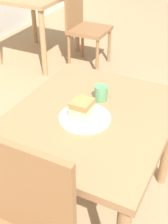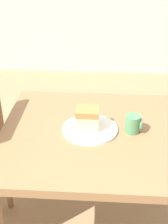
{
  "view_description": "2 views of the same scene",
  "coord_description": "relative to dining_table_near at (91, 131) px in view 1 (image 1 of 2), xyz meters",
  "views": [
    {
      "loc": [
        -1.15,
        -0.01,
        1.64
      ],
      "look_at": [
        -0.02,
        0.56,
        0.78
      ],
      "focal_mm": 50.0,
      "sensor_mm": 36.0,
      "label": 1
    },
    {
      "loc": [
        0.05,
        -0.68,
        1.55
      ],
      "look_at": [
        -0.03,
        0.62,
        0.79
      ],
      "focal_mm": 50.0,
      "sensor_mm": 36.0,
      "label": 2
    }
  ],
  "objects": [
    {
      "name": "plate",
      "position": [
        -0.06,
        0.01,
        0.11
      ],
      "size": [
        0.26,
        0.26,
        0.01
      ],
      "color": "white",
      "rests_on": "dining_table_near"
    },
    {
      "name": "chair_far_corner",
      "position": [
        1.9,
        1.0,
        -0.13
      ],
      "size": [
        0.42,
        0.42,
        0.92
      ],
      "rotation": [
        0.0,
        0.0,
        0.01
      ],
      "color": "brown",
      "rests_on": "ground_plane"
    },
    {
      "name": "cake_slice",
      "position": [
        -0.06,
        0.02,
        0.17
      ],
      "size": [
        0.11,
        0.1,
        0.1
      ],
      "color": "#E5CC89",
      "rests_on": "plate"
    },
    {
      "name": "dining_table_near",
      "position": [
        0.0,
        0.0,
        0.0
      ],
      "size": [
        0.96,
        0.81,
        0.73
      ],
      "color": "olive",
      "rests_on": "ground_plane"
    },
    {
      "name": "coffee_mug",
      "position": [
        0.15,
        0.01,
        0.15
      ],
      "size": [
        0.08,
        0.07,
        0.09
      ],
      "color": "#4C8456",
      "rests_on": "dining_table_near"
    },
    {
      "name": "dining_table_far",
      "position": [
        1.81,
        1.57,
        0.03
      ],
      "size": [
        0.88,
        0.75,
        0.78
      ],
      "color": "#9E754C",
      "rests_on": "ground_plane"
    }
  ]
}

